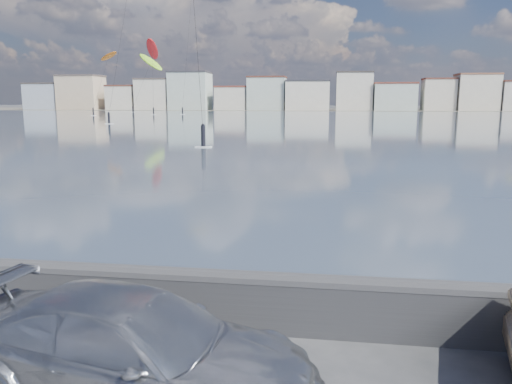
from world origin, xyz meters
TOP-DOWN VIEW (x-y plane):
  - bay_water at (0.00, 91.50)m, footprint 500.00×177.00m
  - far_shore_strip at (0.00, 200.00)m, footprint 500.00×60.00m
  - seawall at (0.00, 2.70)m, footprint 400.00×0.36m
  - far_buildings at (1.31, 186.00)m, footprint 240.79×13.26m
  - car_silver at (-0.09, 0.44)m, footprint 5.25×2.80m
  - kitesurfer_0 at (-55.93, 155.19)m, footprint 10.10×10.50m
  - kitesurfer_5 at (-46.77, 131.78)m, footprint 6.09×14.69m
  - kitesurfer_17 at (-58.44, 128.85)m, footprint 7.48×19.11m

SIDE VIEW (x-z plane):
  - bay_water at x=0.00m, z-range 0.01..0.01m
  - far_shore_strip at x=0.00m, z-range 0.01..0.01m
  - seawall at x=0.00m, z-range 0.04..1.12m
  - car_silver at x=-0.09m, z-range 0.00..1.45m
  - far_buildings at x=1.31m, z-range -1.27..13.33m
  - kitesurfer_17 at x=-58.44m, z-range 6.76..24.02m
  - kitesurfer_0 at x=-55.93m, z-range 6.03..25.69m
  - kitesurfer_5 at x=-46.77m, z-range 7.23..27.80m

